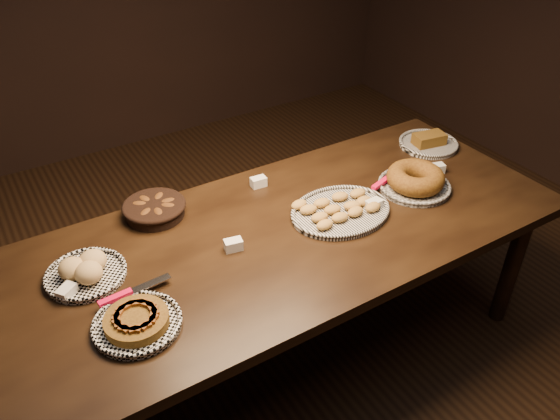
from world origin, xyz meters
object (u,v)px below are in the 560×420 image
madeleine_platter (340,210)px  apple_tart_plate (137,321)px  buffet_table (285,244)px  bundt_cake_plate (415,180)px

madeleine_platter → apple_tart_plate: bearing=-157.1°
buffet_table → apple_tart_plate: 0.73m
apple_tart_plate → madeleine_platter: size_ratio=0.74×
apple_tart_plate → bundt_cake_plate: (1.37, 0.15, 0.02)m
buffet_table → bundt_cake_plate: bundt_cake_plate is taller
buffet_table → bundt_cake_plate: 0.68m
apple_tart_plate → madeleine_platter: bearing=6.3°
apple_tart_plate → madeleine_platter: 0.97m
buffet_table → bundt_cake_plate: size_ratio=6.68×
apple_tart_plate → madeleine_platter: (0.96, 0.17, -0.00)m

